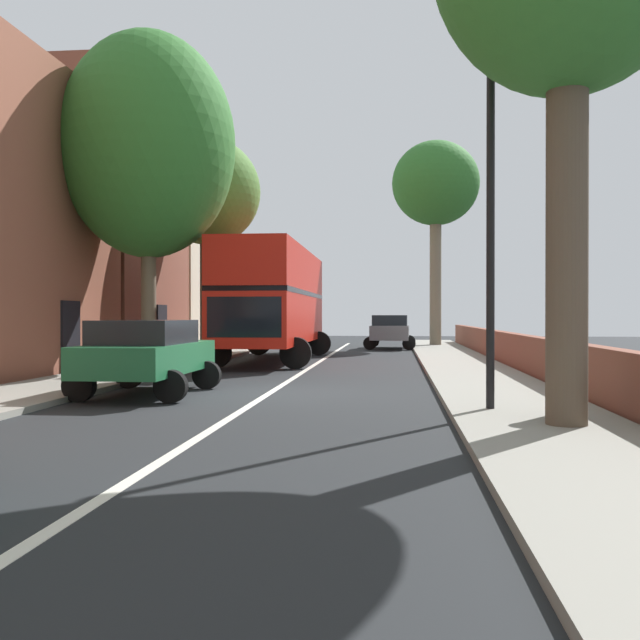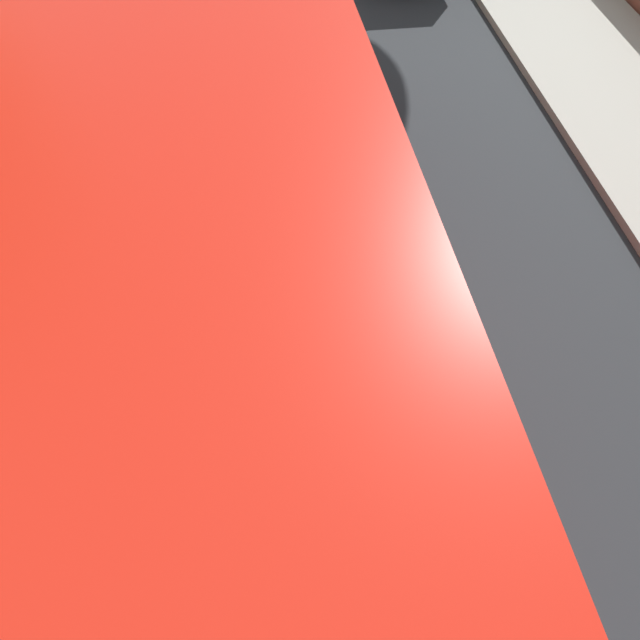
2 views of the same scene
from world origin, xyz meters
name	(u,v)px [view 2 (image 2 of 2)]	position (x,y,z in m)	size (l,w,h in m)	color
double_decker_bus	(139,215)	(-1.70, 10.49, 2.35)	(3.63, 11.14, 4.06)	red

